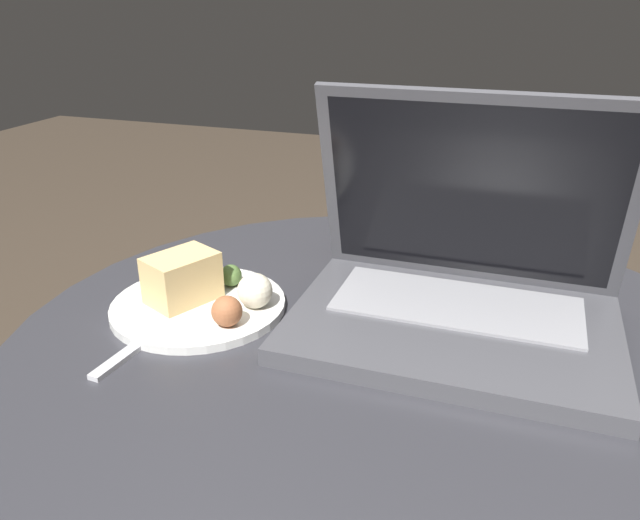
# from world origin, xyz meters

# --- Properties ---
(table) EXTENTS (0.74, 0.74, 0.49)m
(table) POSITION_xyz_m (0.00, 0.00, 0.36)
(table) COLOR #9E9EA3
(table) RESTS_ON ground_plane
(laptop) EXTENTS (0.32, 0.23, 0.23)m
(laptop) POSITION_xyz_m (0.07, 0.06, 0.54)
(laptop) COLOR #47474C
(laptop) RESTS_ON table
(beer_glass) EXTENTS (0.07, 0.07, 0.19)m
(beer_glass) POSITION_xyz_m (-0.05, 0.23, 0.58)
(beer_glass) COLOR #C6701E
(beer_glass) RESTS_ON table
(snack_plate) EXTENTS (0.19, 0.19, 0.06)m
(snack_plate) POSITION_xyz_m (-0.20, 0.00, 0.51)
(snack_plate) COLOR silver
(snack_plate) RESTS_ON table
(fork) EXTENTS (0.03, 0.19, 0.01)m
(fork) POSITION_xyz_m (-0.21, -0.04, 0.49)
(fork) COLOR silver
(fork) RESTS_ON table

